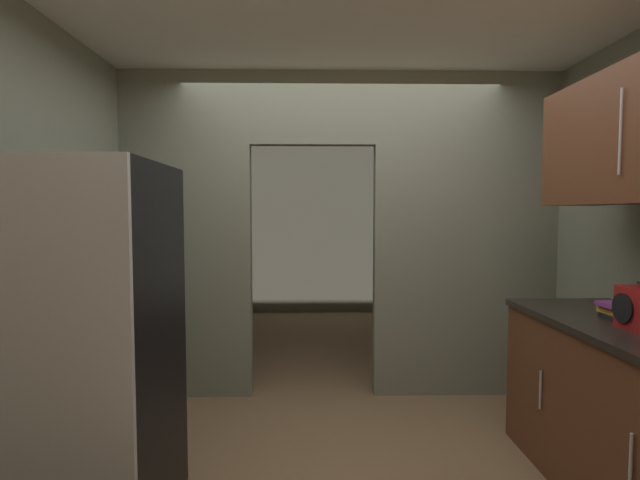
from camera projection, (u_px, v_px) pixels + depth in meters
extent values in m
cube|color=silver|center=(351.00, 23.00, 2.83)|extent=(3.89, 6.55, 0.06)
cube|color=gray|center=(188.00, 236.00, 3.77)|extent=(1.02, 0.12, 2.60)
cube|color=gray|center=(464.00, 236.00, 3.82)|extent=(1.48, 0.12, 2.60)
cube|color=gray|center=(313.00, 109.00, 3.73)|extent=(1.00, 0.12, 0.58)
cube|color=gray|center=(327.00, 225.00, 7.01)|extent=(3.49, 0.10, 2.60)
cube|color=gray|center=(184.00, 229.00, 5.37)|extent=(0.10, 3.22, 2.60)
cube|color=gray|center=(478.00, 229.00, 5.44)|extent=(0.10, 3.22, 2.60)
cube|color=black|center=(84.00, 347.00, 2.21)|extent=(0.75, 0.74, 1.72)
cube|color=#B7BABC|center=(36.00, 375.00, 1.82)|extent=(0.75, 0.03, 1.72)
cylinder|color=#B7BABC|center=(631.00, 460.00, 1.91)|extent=(0.01, 0.01, 0.22)
cylinder|color=#B7BABC|center=(540.00, 390.00, 2.66)|extent=(0.01, 0.01, 0.22)
cylinder|color=#B7BABC|center=(620.00, 132.00, 2.21)|extent=(0.01, 0.01, 0.41)
cylinder|color=black|center=(622.00, 308.00, 2.29)|extent=(0.01, 0.15, 0.15)
cube|color=black|center=(616.00, 317.00, 2.51)|extent=(0.14, 0.17, 0.03)
cube|color=gold|center=(614.00, 311.00, 2.53)|extent=(0.11, 0.15, 0.03)
cube|color=red|center=(615.00, 308.00, 2.52)|extent=(0.12, 0.13, 0.01)
cube|color=#8C3893|center=(614.00, 305.00, 2.51)|extent=(0.14, 0.14, 0.02)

